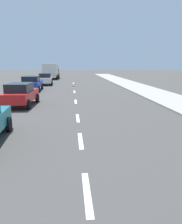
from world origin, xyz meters
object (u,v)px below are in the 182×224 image
Objects in this scene: parked_car_red at (21,94)px; parked_car_white at (45,79)px; parked_car_blue at (32,83)px; delivery_truck at (51,71)px.

parked_car_white is at bearing 93.37° from parked_car_red.
parked_car_blue is 6.51m from parked_car_white.
parked_car_blue is 0.69× the size of delivery_truck.
parked_car_red is 15.10m from parked_car_white.
parked_car_blue is at bearing -99.66° from parked_car_white.
delivery_truck is at bearing 93.82° from parked_car_red.
parked_car_red is 0.64× the size of delivery_truck.
delivery_truck reaches higher than parked_car_white.
parked_car_white is at bearing 82.80° from parked_car_blue.
parked_car_blue is 18.01m from delivery_truck.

